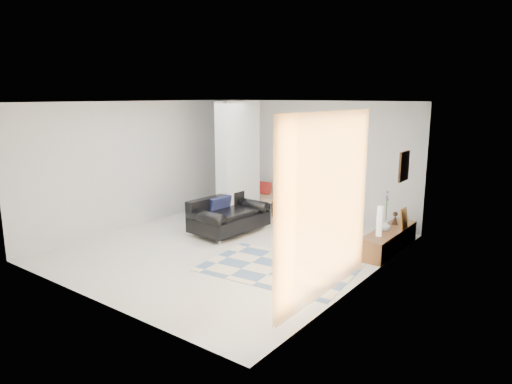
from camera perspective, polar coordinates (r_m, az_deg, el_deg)
The scene contains 17 objects.
floor at distance 9.02m, azimuth -3.10°, elevation -6.93°, with size 6.00×6.00×0.00m, color silver.
ceiling at distance 8.53m, azimuth -3.32°, elevation 11.16°, with size 6.00×6.00×0.00m, color white.
wall_back at distance 11.10m, azimuth 6.78°, elevation 4.04°, with size 6.00×6.00×0.00m, color #B8BBBD.
wall_front at distance 6.70m, azimuth -19.89°, elevation -1.86°, with size 6.00×6.00×0.00m, color #B8BBBD.
wall_left at distance 10.62m, azimuth -14.70°, elevation 3.37°, with size 6.00×6.00×0.00m, color #B8BBBD.
wall_right at distance 7.25m, azimuth 13.74°, elevation -0.47°, with size 6.00×6.00×0.00m, color #B8BBBD.
partition_column at distance 10.57m, azimuth -2.23°, elevation 3.72°, with size 0.35×1.20×2.80m, color silver.
hallway_door at distance 12.30m, azimuth -1.87°, elevation 3.10°, with size 0.85×0.06×2.04m, color silver.
curtain at distance 6.25m, azimuth 8.93°, elevation -1.76°, with size 2.55×2.55×0.00m, color #F5A040.
wall_art at distance 8.78m, azimuth 18.02°, elevation 3.08°, with size 0.04×0.45×0.55m, color #38210F.
media_console at distance 9.17m, azimuth 16.26°, elevation -5.74°, with size 0.45×1.89×0.80m.
loveseat at distance 9.91m, azimuth -3.62°, elevation -3.06°, with size 1.09×1.73×0.76m.
daybed at distance 11.75m, azimuth -0.30°, elevation -0.27°, with size 1.58×0.73×0.77m.
area_rug at distance 7.95m, azimuth 2.70°, elevation -9.52°, with size 2.52×1.68×0.01m, color beige.
cylinder_lamp at distance 8.61m, azimuth 15.18°, elevation -3.54°, with size 0.10×0.10×0.55m, color white.
bronze_figurine at distance 9.48m, azimuth 17.00°, elevation -3.16°, with size 0.13×0.13×0.26m, color #332216, non-canonical shape.
vase at distance 9.02m, azimuth 15.87°, elevation -4.04°, with size 0.19×0.19×0.20m, color white.
Camera 1 is at (5.48, -6.54, 2.92)m, focal length 32.00 mm.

